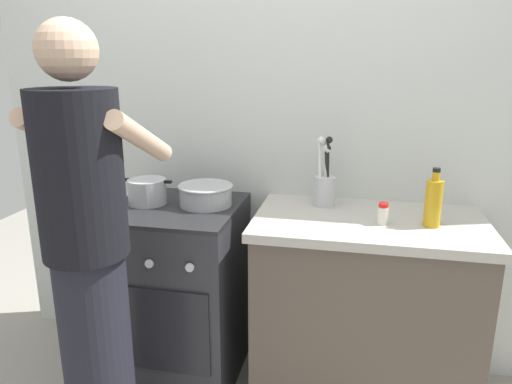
{
  "coord_description": "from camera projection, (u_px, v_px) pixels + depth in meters",
  "views": [
    {
      "loc": [
        0.48,
        -1.88,
        1.57
      ],
      "look_at": [
        0.05,
        0.12,
        1.0
      ],
      "focal_mm": 33.49,
      "sensor_mm": 36.0,
      "label": 1
    }
  ],
  "objects": [
    {
      "name": "back_wall",
      "position": [
        301.0,
        125.0,
        2.38
      ],
      "size": [
        3.2,
        0.1,
        2.5
      ],
      "color": "silver",
      "rests_on": "ground"
    },
    {
      "name": "oil_bottle",
      "position": [
        433.0,
        202.0,
        1.96
      ],
      "size": [
        0.07,
        0.07,
        0.25
      ],
      "color": "gold",
      "rests_on": "countertop"
    },
    {
      "name": "countertop",
      "position": [
        363.0,
        311.0,
        2.2
      ],
      "size": [
        1.0,
        0.6,
        0.9
      ],
      "color": "brown",
      "rests_on": "ground"
    },
    {
      "name": "mixing_bowl",
      "position": [
        206.0,
        194.0,
        2.26
      ],
      "size": [
        0.26,
        0.26,
        0.1
      ],
      "color": "#B7B7BC",
      "rests_on": "stove_range"
    },
    {
      "name": "person",
      "position": [
        89.0,
        264.0,
        1.72
      ],
      "size": [
        0.41,
        0.5,
        1.7
      ],
      "color": "black",
      "rests_on": "ground"
    },
    {
      "name": "utensil_crock",
      "position": [
        325.0,
        184.0,
        2.24
      ],
      "size": [
        0.1,
        0.1,
        0.33
      ],
      "color": "silver",
      "rests_on": "countertop"
    },
    {
      "name": "pot",
      "position": [
        147.0,
        192.0,
        2.28
      ],
      "size": [
        0.25,
        0.18,
        0.12
      ],
      "color": "#B2B2B7",
      "rests_on": "stove_range"
    },
    {
      "name": "spice_bottle",
      "position": [
        383.0,
        214.0,
        2.0
      ],
      "size": [
        0.04,
        0.04,
        0.09
      ],
      "color": "silver",
      "rests_on": "countertop"
    },
    {
      "name": "stove_range",
      "position": [
        179.0,
        292.0,
        2.38
      ],
      "size": [
        0.6,
        0.62,
        0.9
      ],
      "color": "#2D2D33",
      "rests_on": "ground"
    }
  ]
}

